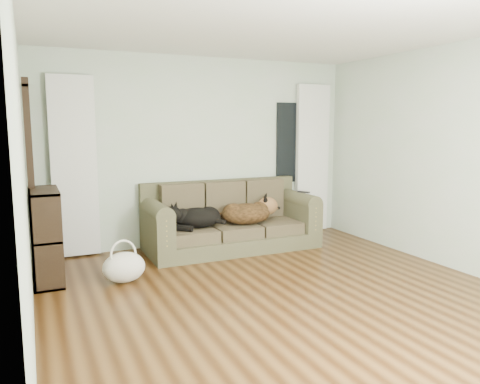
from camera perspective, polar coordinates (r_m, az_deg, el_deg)
name	(u,v)px	position (r m, az deg, el deg)	size (l,w,h in m)	color
floor	(290,300)	(4.64, 6.07, -13.00)	(5.00, 5.00, 0.00)	#321B09
ceiling	(294,19)	(4.42, 6.62, 20.22)	(5.00, 5.00, 0.00)	white
wall_back	(201,151)	(6.61, -4.82, 4.95)	(4.50, 0.04, 2.60)	beige
wall_left	(24,177)	(3.74, -24.86, 1.66)	(0.04, 5.00, 2.60)	beige
wall_right	(466,158)	(5.82, 25.80, 3.70)	(0.04, 5.00, 2.60)	beige
curtain_left	(74,167)	(6.18, -19.57, 2.87)	(0.55, 0.08, 2.25)	silver
curtain_right	(312,159)	(7.35, 8.78, 4.04)	(0.55, 0.08, 2.25)	silver
window_pane	(291,143)	(7.20, 6.26, 5.99)	(0.50, 0.03, 1.20)	black
door_casing	(31,180)	(5.80, -24.12, 1.31)	(0.07, 0.60, 2.10)	black
sofa	(232,216)	(6.32, -1.01, -2.95)	(2.30, 0.99, 0.94)	#393727
dog_black_lab	(194,217)	(6.10, -5.57, -3.11)	(0.62, 0.44, 0.26)	black
dog_shepherd	(248,213)	(6.32, 1.00, -2.58)	(0.70, 0.49, 0.31)	black
tv_remote	(304,192)	(6.67, 7.77, 0.01)	(0.04, 0.16, 0.02)	black
tote_bag	(124,268)	(5.21, -13.96, -8.94)	(0.45, 0.35, 0.33)	silver
bookshelf	(46,235)	(5.44, -22.58, -4.91)	(0.30, 0.80, 1.00)	black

